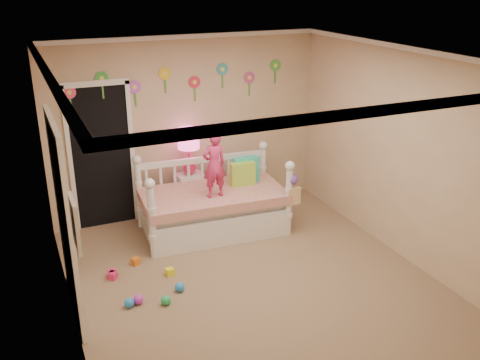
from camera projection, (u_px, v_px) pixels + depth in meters
name	position (u px, v px, depth m)	size (l,w,h in m)	color
floor	(253.00, 282.00, 6.20)	(4.00, 4.50, 0.01)	#7F684C
ceiling	(255.00, 56.00, 5.25)	(4.00, 4.50, 0.01)	white
back_wall	(188.00, 127.00, 7.64)	(4.00, 0.01, 2.60)	tan
left_wall	(61.00, 209.00, 4.97)	(0.01, 4.50, 2.60)	tan
right_wall	(402.00, 154.00, 6.48)	(0.01, 4.50, 2.60)	tan
crown_molding	(255.00, 59.00, 5.26)	(4.00, 4.50, 0.06)	white
daybed	(213.00, 195.00, 7.26)	(1.97, 1.06, 1.07)	white
pillow_turquoise	(246.00, 170.00, 7.50)	(0.36, 0.13, 0.36)	#29CE9F
pillow_lime	(242.00, 174.00, 7.38)	(0.35, 0.13, 0.33)	#9FD240
child	(214.00, 165.00, 6.90)	(0.33, 0.21, 0.89)	#D53069
nightstand	(190.00, 194.00, 7.83)	(0.38, 0.29, 0.64)	white
table_lamp	(189.00, 144.00, 7.54)	(0.31, 0.31, 0.69)	#F22060
closet_doorway	(102.00, 156.00, 7.26)	(0.90, 0.04, 2.07)	black
flower_decals	(180.00, 83.00, 7.37)	(3.40, 0.02, 0.50)	#B2668C
mirror_closet	(65.00, 220.00, 5.34)	(0.07, 1.30, 2.10)	white
wall_picture	(75.00, 224.00, 4.13)	(0.05, 0.34, 0.42)	white
hanging_bag	(292.00, 190.00, 7.11)	(0.20, 0.16, 0.36)	beige
toy_scatter	(142.00, 283.00, 6.07)	(0.80, 1.30, 0.11)	#996666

